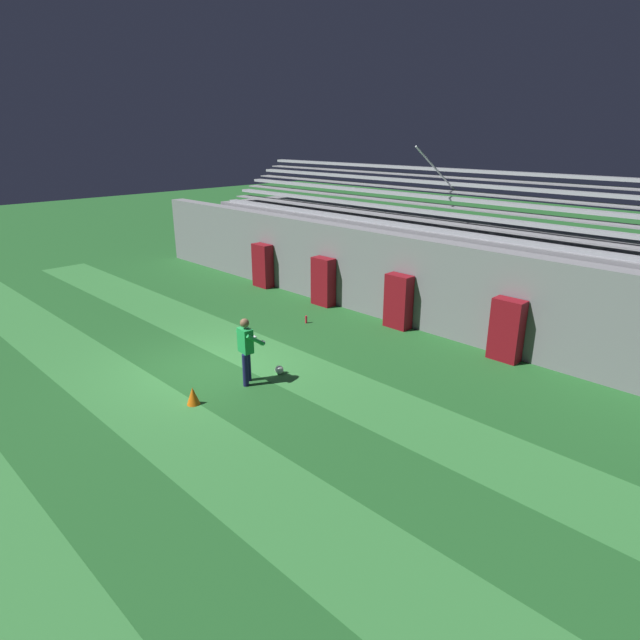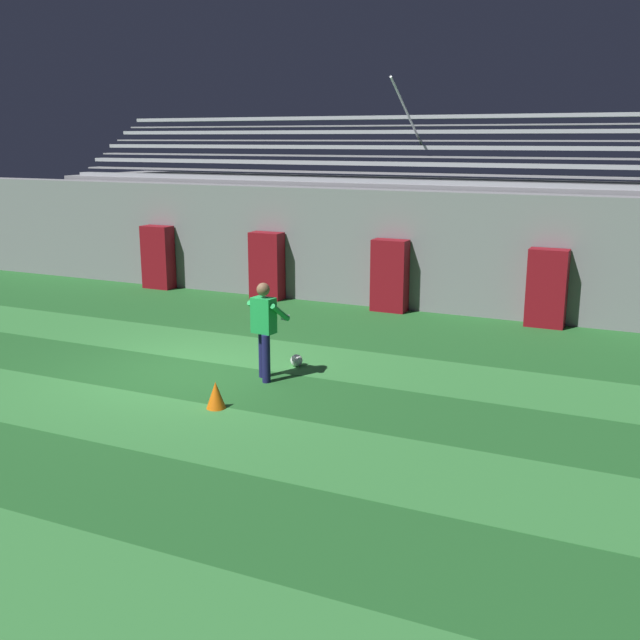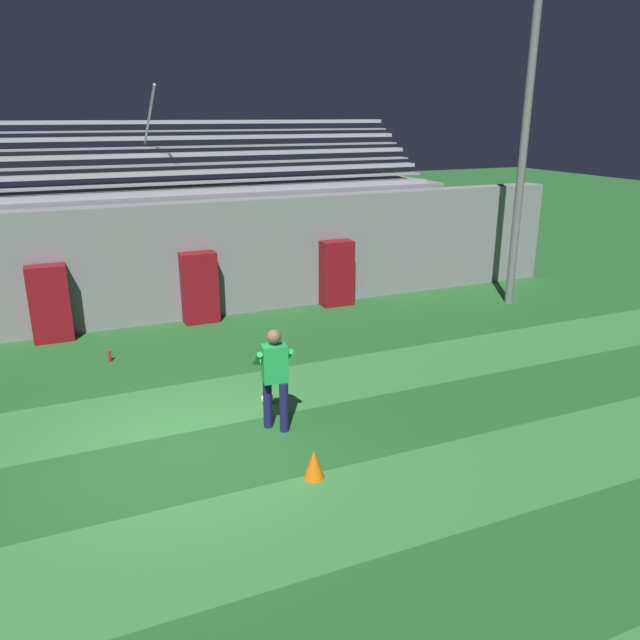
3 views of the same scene
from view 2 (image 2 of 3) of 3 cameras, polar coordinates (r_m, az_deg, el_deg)
name	(u,v)px [view 2 (image 2 of 3)]	position (r m, az deg, el deg)	size (l,w,h in m)	color
ground_plane	(186,371)	(13.40, -10.14, -3.83)	(80.00, 80.00, 0.00)	#236028
turf_stripe_mid	(100,411)	(11.75, -16.39, -6.71)	(28.00, 1.88, 0.01)	#38843D
turf_stripe_far	(232,349)	(14.63, -6.71, -2.20)	(28.00, 1.88, 0.01)	#38843D
back_wall	(335,245)	(18.66, 1.17, 5.72)	(24.00, 0.60, 2.80)	gray
padding_pillar_gate_left	(267,266)	(18.97, -4.07, 4.13)	(0.83, 0.44, 1.69)	maroon
padding_pillar_gate_right	(390,276)	(17.64, 5.34, 3.38)	(0.83, 0.44, 1.69)	maroon
padding_pillar_far_left	(158,257)	(20.79, -12.23, 4.70)	(0.83, 0.44, 1.69)	maroon
padding_pillar_far_right	(547,288)	(16.81, 16.90, 2.34)	(0.83, 0.44, 1.69)	maroon
bleacher_stand	(369,231)	(20.79, 3.79, 6.81)	(18.00, 4.05, 5.43)	gray
goalkeeper	(264,325)	(12.52, -4.26, -0.36)	(0.63, 0.62, 1.67)	#19194C
soccer_ball	(297,360)	(13.42, -1.80, -3.10)	(0.22, 0.22, 0.22)	white
traffic_cone	(216,395)	(11.46, -7.94, -5.68)	(0.30, 0.30, 0.42)	orange
water_bottle	(268,312)	(17.12, -3.99, 0.61)	(0.07, 0.07, 0.24)	red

